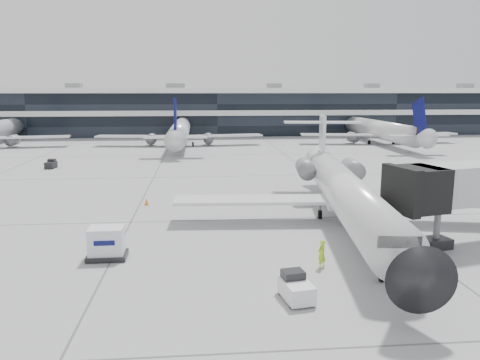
{
  "coord_description": "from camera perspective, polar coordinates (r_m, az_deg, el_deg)",
  "views": [
    {
      "loc": [
        -4.4,
        -37.24,
        10.47
      ],
      "look_at": [
        -0.75,
        3.85,
        2.6
      ],
      "focal_mm": 35.0,
      "sensor_mm": 36.0,
      "label": 1
    }
  ],
  "objects": [
    {
      "name": "terminal",
      "position": [
        119.45,
        -2.99,
        8.16
      ],
      "size": [
        170.0,
        22.0,
        10.0
      ],
      "primitive_type": "cube",
      "color": "black",
      "rests_on": "ground"
    },
    {
      "name": "bg_jet_right",
      "position": [
        99.72,
        16.41,
        4.33
      ],
      "size": [
        32.0,
        40.0,
        9.6
      ],
      "primitive_type": null,
      "color": "silver",
      "rests_on": "ground"
    },
    {
      "name": "ramp_worker",
      "position": [
        28.79,
        9.92,
        -8.85
      ],
      "size": [
        0.76,
        0.71,
        1.74
      ],
      "primitive_type": "imported",
      "rotation": [
        0.0,
        0.0,
        3.79
      ],
      "color": "#AEEC18",
      "rests_on": "ground"
    },
    {
      "name": "regional_jet",
      "position": [
        38.1,
        12.63,
        -1.24
      ],
      "size": [
        27.4,
        34.2,
        7.9
      ],
      "rotation": [
        0.0,
        0.0,
        -0.13
      ],
      "color": "silver",
      "rests_on": "ground"
    },
    {
      "name": "far_tug",
      "position": [
        69.47,
        -22.04,
        1.8
      ],
      "size": [
        1.29,
        2.02,
        1.24
      ],
      "rotation": [
        0.0,
        0.0,
        -0.08
      ],
      "color": "black",
      "rests_on": "ground"
    },
    {
      "name": "cargo_uld",
      "position": [
        30.96,
        -15.94,
        -7.43
      ],
      "size": [
        2.48,
        1.85,
        2.0
      ],
      "rotation": [
        0.0,
        0.0,
        0.01
      ],
      "color": "black",
      "rests_on": "ground"
    },
    {
      "name": "ground",
      "position": [
        38.94,
        1.61,
        -4.8
      ],
      "size": [
        220.0,
        220.0,
        0.0
      ],
      "primitive_type": "plane",
      "color": "gray",
      "rests_on": "ground"
    },
    {
      "name": "baggage_tug",
      "position": [
        24.53,
        6.82,
        -12.93
      ],
      "size": [
        1.65,
        2.38,
        1.4
      ],
      "rotation": [
        0.0,
        0.0,
        0.17
      ],
      "color": "white",
      "rests_on": "ground"
    },
    {
      "name": "bg_jet_center",
      "position": [
        92.91,
        -7.29,
        4.24
      ],
      "size": [
        32.0,
        40.0,
        9.6
      ],
      "primitive_type": null,
      "color": "silver",
      "rests_on": "ground"
    },
    {
      "name": "traffic_cone",
      "position": [
        44.48,
        -11.33,
        -2.65
      ],
      "size": [
        0.42,
        0.42,
        0.61
      ],
      "rotation": [
        0.0,
        0.0,
        -0.02
      ],
      "color": "orange",
      "rests_on": "ground"
    }
  ]
}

